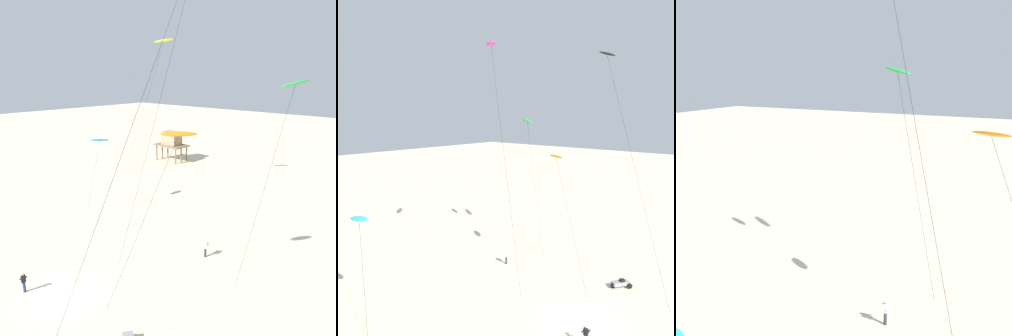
{
  "view_description": "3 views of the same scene",
  "coord_description": "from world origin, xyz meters",
  "views": [
    {
      "loc": [
        21.17,
        -10.97,
        16.57
      ],
      "look_at": [
        2.66,
        9.19,
        8.87
      ],
      "focal_mm": 35.72,
      "sensor_mm": 36.0,
      "label": 1
    },
    {
      "loc": [
        -24.67,
        -13.14,
        16.92
      ],
      "look_at": [
        3.94,
        11.31,
        11.14
      ],
      "focal_mm": 38.72,
      "sensor_mm": 36.0,
      "label": 2
    },
    {
      "loc": [
        -19.13,
        2.83,
        16.13
      ],
      "look_at": [
        3.5,
        14.32,
        10.35
      ],
      "focal_mm": 47.34,
      "sensor_mm": 36.0,
      "label": 3
    }
  ],
  "objects": [
    {
      "name": "kite_green",
      "position": [
        11.0,
        13.87,
        15.76
      ],
      "size": [
        2.59,
        5.17,
        16.33
      ],
      "color": "green",
      "rests_on": "ground"
    },
    {
      "name": "kite_orange",
      "position": [
        6.09,
        6.48,
        12.45
      ],
      "size": [
        3.35,
        6.53,
        12.81
      ],
      "color": "orange",
      "rests_on": "ground"
    },
    {
      "name": "kite_flyer_nearest",
      "position": [
        4.81,
        12.01,
        0.89
      ],
      "size": [
        0.68,
        0.67,
        1.67
      ],
      "color": "#33333D",
      "rests_on": "ground"
    }
  ]
}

